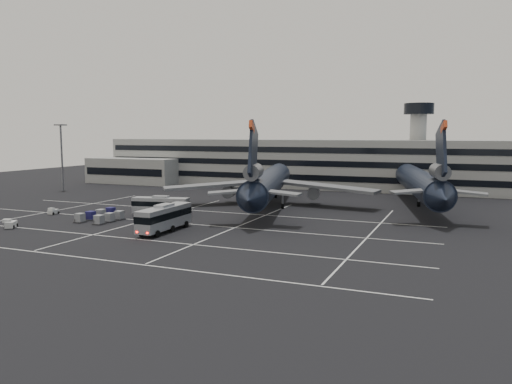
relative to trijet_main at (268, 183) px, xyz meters
The scene contains 12 objects.
ground 29.67m from the trijet_main, 107.39° to the right, with size 260.00×260.00×0.00m, color black.
lane_markings 28.72m from the trijet_main, 105.99° to the right, with size 90.00×55.62×0.01m.
terminal 44.85m from the trijet_main, 105.10° to the left, with size 125.00×26.00×24.00m.
hills 143.48m from the trijet_main, 86.27° to the left, with size 352.00×180.00×44.00m.
lightpole_left 64.46m from the trijet_main, behind, with size 2.40×2.40×18.28m.
trijet_main is the anchor object (origin of this frame).
trijet_far 32.50m from the trijet_main, 23.12° to the left, with size 21.68×57.22×18.08m.
bus_near 31.95m from the trijet_main, 100.45° to the right, with size 3.43×12.74×4.47m.
bus_far 23.88m from the trijet_main, 129.79° to the right, with size 11.24×4.68×3.87m.
tug_a 43.71m from the trijet_main, 144.95° to the right, with size 1.39×2.13×1.30m.
tug_b 49.93m from the trijet_main, 128.87° to the right, with size 2.54×2.85×1.58m.
uld_cluster 35.06m from the trijet_main, 129.86° to the right, with size 6.38×10.12×1.63m.
Camera 1 is at (47.16, -70.83, 15.73)m, focal length 35.00 mm.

